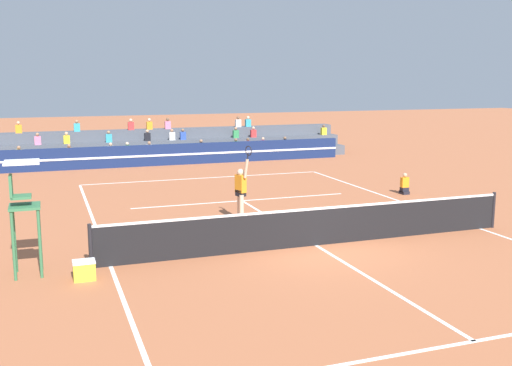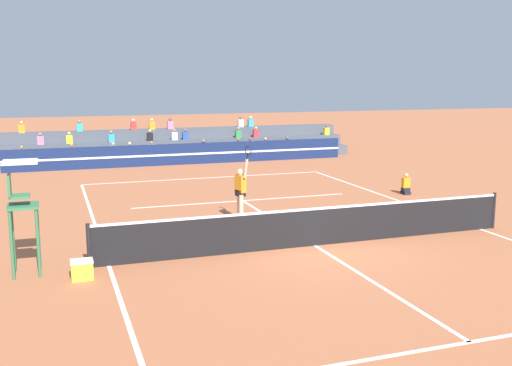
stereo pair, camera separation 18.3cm
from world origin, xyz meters
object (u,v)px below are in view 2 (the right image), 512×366
object	(u,v)px
umpire_chair	(21,202)
tennis_player	(241,191)
ball_kid_courtside	(406,186)
tennis_ball	(289,223)
equipment_cooler	(82,269)

from	to	relation	value
umpire_chair	tennis_player	xyz separation A→B (m)	(6.31, 3.26, -0.73)
ball_kid_courtside	tennis_ball	size ratio (longest dim) A/B	12.43
tennis_player	tennis_ball	bearing A→B (deg)	-31.25
umpire_chair	ball_kid_courtside	world-z (taller)	umpire_chair
tennis_player	tennis_ball	world-z (taller)	tennis_player
tennis_player	tennis_ball	distance (m)	1.83
tennis_player	equipment_cooler	xyz separation A→B (m)	(-5.08, -4.05, -0.76)
tennis_ball	equipment_cooler	size ratio (longest dim) A/B	0.14
umpire_chair	equipment_cooler	size ratio (longest dim) A/B	5.34
ball_kid_courtside	tennis_ball	xyz separation A→B (m)	(-6.20, -3.07, -0.30)
ball_kid_courtside	tennis_ball	bearing A→B (deg)	-153.68
ball_kid_courtside	equipment_cooler	world-z (taller)	ball_kid_courtside
equipment_cooler	tennis_player	bearing A→B (deg)	38.56
umpire_chair	tennis_ball	bearing A→B (deg)	17.80
tennis_player	equipment_cooler	world-z (taller)	tennis_player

